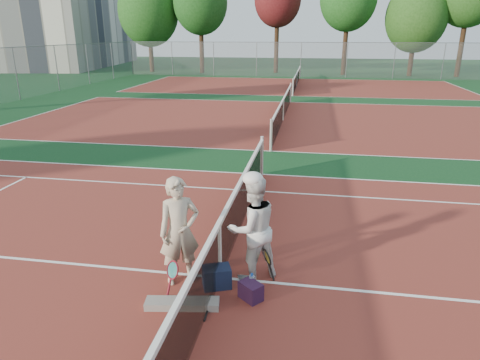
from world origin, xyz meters
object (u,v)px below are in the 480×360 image
player_a (179,231)px  sports_bag_navy (217,277)px  racket_black_held (267,266)px  water_bottle (252,284)px  player_b (252,228)px  net_main (220,250)px  racket_spare (210,301)px  sports_bag_purple (251,291)px  racket_red (173,279)px

player_a → sports_bag_navy: bearing=-37.6°
racket_black_held → water_bottle: (-0.19, -0.34, -0.14)m
player_b → sports_bag_navy: bearing=2.9°
net_main → water_bottle: (0.57, -0.33, -0.36)m
player_b → racket_black_held: 0.65m
player_a → racket_spare: bearing=-70.2°
player_a → water_bottle: 1.38m
water_bottle → sports_bag_navy: bearing=171.6°
net_main → player_a: (-0.60, -0.17, 0.37)m
net_main → player_a: 0.72m
player_b → sports_bag_purple: player_b is taller
racket_black_held → racket_spare: (-0.76, -0.67, -0.28)m
racket_red → racket_spare: racket_red is taller
racket_red → racket_black_held: racket_black_held is taller
sports_bag_navy → player_b: bearing=38.1°
racket_black_held → sports_bag_purple: racket_black_held is taller
player_b → sports_bag_navy: size_ratio=4.03×
racket_spare → net_main: bearing=-3.3°
net_main → sports_bag_navy: size_ratio=25.43×
net_main → water_bottle: 0.75m
sports_bag_navy → water_bottle: size_ratio=1.44×
racket_black_held → player_b: bearing=-60.6°
sports_bag_navy → sports_bag_purple: bearing=-22.7°
player_b → racket_red: bearing=-0.4°
racket_red → sports_bag_purple: size_ratio=1.71×
net_main → racket_black_held: size_ratio=18.78×
player_b → water_bottle: 0.87m
sports_bag_navy → racket_black_held: bearing=18.4°
player_a → player_b: size_ratio=1.01×
sports_bag_navy → water_bottle: (0.57, -0.08, -0.02)m
player_a → sports_bag_navy: (0.60, -0.08, -0.71)m
net_main → racket_spare: (-0.00, -0.67, -0.49)m
net_main → player_a: bearing=-163.8°
net_main → racket_red: (-0.59, -0.61, -0.22)m
player_a → player_b: (1.10, 0.32, -0.01)m
player_a → racket_red: (0.01, -0.44, -0.59)m
player_a → net_main: bearing=-14.2°
racket_spare → sports_bag_purple: sports_bag_purple is taller
player_a → player_b: player_a is taller
racket_spare → sports_bag_navy: (0.00, 0.42, 0.16)m
racket_spare → sports_bag_navy: size_ratio=1.39×
net_main → racket_spare: size_ratio=18.30×
player_a → racket_spare: player_a is taller
racket_black_held → sports_bag_purple: 0.55m
net_main → water_bottle: size_ratio=36.60×
net_main → racket_black_held: net_main is taller
sports_bag_purple → water_bottle: water_bottle is taller
racket_black_held → racket_red: bearing=-7.2°
net_main → sports_bag_purple: size_ratio=32.48×
racket_spare → water_bottle: (0.57, 0.34, 0.14)m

